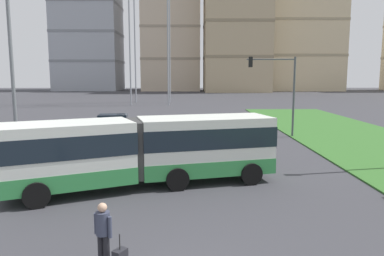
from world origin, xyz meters
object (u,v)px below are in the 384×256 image
articulated_bus (145,150)px  apartment_tower_westcentre (171,16)px  apartment_tower_eastcentre (303,6)px  apartment_tower_centre (237,8)px  apartment_tower_west (88,7)px  car_silver_hatch (115,124)px  traffic_light_far_right (279,83)px  pedestrian_crossing (103,231)px  streetlight_left (12,73)px

articulated_bus → apartment_tower_westcentre: apartment_tower_westcentre is taller
apartment_tower_eastcentre → apartment_tower_centre: bearing=-158.4°
apartment_tower_west → apartment_tower_westcentre: (25.33, -0.62, -2.73)m
car_silver_hatch → traffic_light_far_right: (13.33, -2.31, 3.54)m
car_silver_hatch → articulated_bus: bearing=-74.4°
pedestrian_crossing → streetlight_left: bearing=123.7°
apartment_tower_westcentre → apartment_tower_eastcentre: size_ratio=0.90×
articulated_bus → apartment_tower_west: 108.66m
traffic_light_far_right → streetlight_left: (-15.79, -10.54, 0.70)m
car_silver_hatch → apartment_tower_westcentre: apartment_tower_westcentre is taller
streetlight_left → pedestrian_crossing: bearing=-56.3°
traffic_light_far_right → apartment_tower_eastcentre: (27.46, 86.34, 20.64)m
apartment_tower_centre → apartment_tower_west: bearing=165.9°
apartment_tower_west → apartment_tower_centre: apartment_tower_west is taller
car_silver_hatch → streetlight_left: bearing=-100.8°
articulated_bus → apartment_tower_centre: apartment_tower_centre is taller
streetlight_left → car_silver_hatch: bearing=79.2°
apartment_tower_west → car_silver_hatch: bearing=-74.6°
traffic_light_far_right → apartment_tower_eastcentre: apartment_tower_eastcentre is taller
apartment_tower_west → apartment_tower_westcentre: 25.48m
articulated_bus → streetlight_left: size_ratio=1.31×
traffic_light_far_right → apartment_tower_westcentre: (-11.97, 88.47, 18.23)m
apartment_tower_centre → car_silver_hatch: bearing=-104.7°
car_silver_hatch → pedestrian_crossing: bearing=-79.9°
apartment_tower_centre → apartment_tower_westcentre: bearing=150.8°
pedestrian_crossing → articulated_bus: bearing=87.7°
car_silver_hatch → streetlight_left: streetlight_left is taller
streetlight_left → apartment_tower_west: apartment_tower_west is taller
traffic_light_far_right → apartment_tower_centre: bearing=85.2°
articulated_bus → apartment_tower_west: bearing=105.5°
articulated_bus → pedestrian_crossing: articulated_bus is taller
articulated_bus → streetlight_left: (-6.78, 2.60, 3.34)m
articulated_bus → apartment_tower_centre: bearing=80.3°
apartment_tower_westcentre → articulated_bus: bearing=-88.3°
traffic_light_far_right → apartment_tower_eastcentre: size_ratio=0.13×
traffic_light_far_right → apartment_tower_west: 98.83m
pedestrian_crossing → streetlight_left: size_ratio=0.19×
articulated_bus → streetlight_left: bearing=159.0°
apartment_tower_eastcentre → apartment_tower_westcentre: bearing=176.9°
pedestrian_crossing → apartment_tower_eastcentre: (36.76, 106.63, 23.93)m
streetlight_left → apartment_tower_eastcentre: (43.25, 96.88, 19.94)m
car_silver_hatch → apartment_tower_west: size_ratio=0.09×
articulated_bus → apartment_tower_west: apartment_tower_west is taller
traffic_light_far_right → apartment_tower_centre: (6.61, 78.09, 18.77)m
articulated_bus → traffic_light_far_right: traffic_light_far_right is taller
traffic_light_far_right → apartment_tower_west: bearing=112.7°
apartment_tower_westcentre → apartment_tower_centre: apartment_tower_centre is taller
apartment_tower_westcentre → apartment_tower_eastcentre: (39.43, -2.12, 2.41)m
car_silver_hatch → pedestrian_crossing: 22.96m
apartment_tower_eastcentre → streetlight_left: bearing=-114.1°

